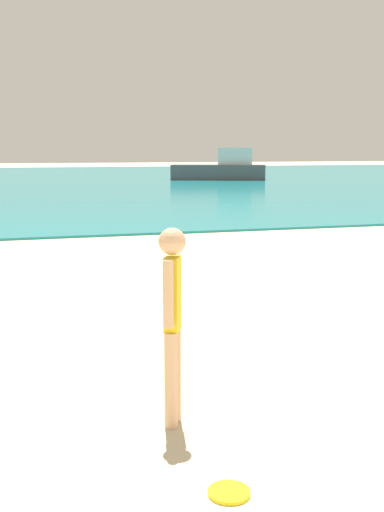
% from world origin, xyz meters
% --- Properties ---
extents(water, '(160.00, 60.00, 0.06)m').
position_xyz_m(water, '(0.00, 44.44, 0.03)').
color(water, teal).
rests_on(water, ground).
extents(person_standing, '(0.20, 0.32, 1.53)m').
position_xyz_m(person_standing, '(-1.66, 3.77, 0.87)').
color(person_standing, '#DDAD84').
rests_on(person_standing, ground).
extents(frisbee, '(0.26, 0.26, 0.03)m').
position_xyz_m(frisbee, '(-1.59, 2.69, 0.01)').
color(frisbee, yellow).
rests_on(frisbee, ground).
extents(boat_far, '(6.63, 4.08, 2.15)m').
position_xyz_m(boat_far, '(11.48, 40.09, 0.80)').
color(boat_far, '#4C4C51').
rests_on(boat_far, water).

